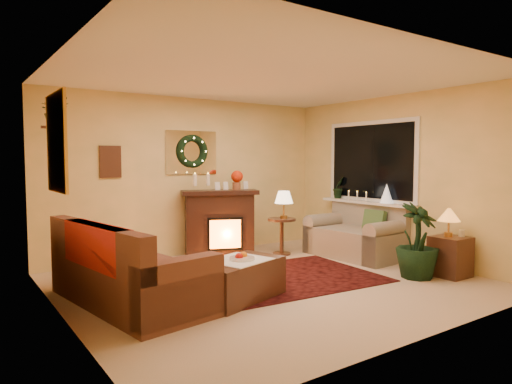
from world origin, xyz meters
TOP-DOWN VIEW (x-y plane):
  - floor at (0.00, 0.00)m, footprint 5.00×5.00m
  - ceiling at (0.00, 0.00)m, footprint 5.00×5.00m
  - wall_back at (0.00, 2.25)m, footprint 5.00×5.00m
  - wall_front at (0.00, -2.25)m, footprint 5.00×5.00m
  - wall_left at (-2.50, 0.00)m, footprint 4.50×4.50m
  - wall_right at (2.50, 0.00)m, footprint 4.50×4.50m
  - area_rug at (0.28, 0.09)m, footprint 2.57×2.02m
  - sofa at (-1.78, 0.21)m, footprint 1.24×2.24m
  - red_throw at (-1.86, 0.36)m, footprint 0.75×1.22m
  - fireplace at (0.31, 1.85)m, footprint 1.16×0.73m
  - poinsettia at (0.64, 1.83)m, footprint 0.20×0.20m
  - mantel_candle_a at (-0.13, 1.87)m, footprint 0.06×0.06m
  - mantel_candle_b at (0.09, 1.84)m, footprint 0.06×0.06m
  - mantel_mirror at (0.00, 2.23)m, footprint 0.92×0.02m
  - wreath at (0.00, 2.19)m, footprint 0.55×0.11m
  - wall_art at (-1.35, 2.23)m, footprint 0.32×0.03m
  - gold_mirror at (-2.48, 0.30)m, footprint 0.03×0.84m
  - hanging_plant at (-2.34, 1.05)m, footprint 0.33×0.28m
  - loveseat at (2.06, 0.50)m, footprint 0.95×1.57m
  - window_frame at (2.48, 0.55)m, footprint 0.03×1.86m
  - window_glass at (2.47, 0.55)m, footprint 0.02×1.70m
  - window_sill at (2.38, 0.55)m, footprint 0.22×1.86m
  - mini_tree at (2.39, 0.14)m, footprint 0.21×0.21m
  - sill_plant at (2.41, 1.23)m, footprint 0.28×0.22m
  - side_table_round at (1.19, 1.31)m, footprint 0.48×0.48m
  - lamp_cream at (1.21, 1.28)m, footprint 0.30×0.30m
  - end_table_square at (2.19, -1.12)m, footprint 0.44×0.44m
  - lamp_tiffany at (2.17, -1.09)m, footprint 0.30×0.30m
  - coffee_table at (-0.73, -0.35)m, footprint 1.19×0.88m
  - fruit_bowl at (-0.69, -0.37)m, footprint 0.28×0.28m
  - floor_palm at (1.74, -0.92)m, footprint 1.89×1.89m

SIDE VIEW (x-z plane):
  - floor at x=0.00m, z-range 0.00..0.00m
  - area_rug at x=0.28m, z-range 0.00..0.01m
  - coffee_table at x=-0.73m, z-range -0.01..0.43m
  - end_table_square at x=2.19m, z-range 0.00..0.54m
  - side_table_round at x=1.19m, z-range 0.02..0.63m
  - loveseat at x=2.06m, z-range -0.02..0.86m
  - sofa at x=-1.78m, z-range -0.03..0.89m
  - floor_palm at x=1.74m, z-range -1.05..1.95m
  - fruit_bowl at x=-0.69m, z-range 0.42..0.48m
  - red_throw at x=-1.86m, z-range 0.45..0.46m
  - fireplace at x=0.31m, z-range 0.04..1.06m
  - lamp_tiffany at x=2.17m, z-range 0.53..0.96m
  - window_sill at x=2.38m, z-range 0.85..0.89m
  - lamp_cream at x=1.21m, z-range 0.65..1.11m
  - mini_tree at x=2.39m, z-range 0.88..1.20m
  - sill_plant at x=2.41m, z-range 0.83..1.34m
  - mantel_candle_a at x=-0.13m, z-range 1.17..1.35m
  - mantel_candle_b at x=0.09m, z-range 1.17..1.35m
  - wall_back at x=0.00m, z-range 1.30..1.30m
  - wall_front at x=0.00m, z-range 1.30..1.30m
  - wall_left at x=-2.50m, z-range 1.30..1.30m
  - wall_right at x=2.50m, z-range 1.30..1.30m
  - poinsettia at x=0.64m, z-range 1.20..1.40m
  - wall_art at x=-1.35m, z-range 1.31..1.79m
  - window_frame at x=2.48m, z-range 0.87..2.23m
  - window_glass at x=2.47m, z-range 0.94..2.16m
  - mantel_mirror at x=0.00m, z-range 1.34..2.06m
  - wreath at x=0.00m, z-range 1.44..2.00m
  - gold_mirror at x=-2.48m, z-range 1.25..2.25m
  - hanging_plant at x=-2.34m, z-range 1.79..2.15m
  - ceiling at x=0.00m, z-range 2.60..2.60m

